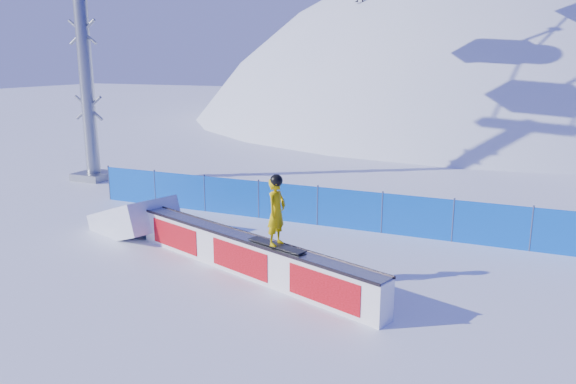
% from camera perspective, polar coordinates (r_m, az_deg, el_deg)
% --- Properties ---
extents(ground, '(160.00, 160.00, 0.00)m').
position_cam_1_polar(ground, '(12.38, 8.79, -10.47)').
color(ground, white).
rests_on(ground, ground).
extents(snow_hill, '(64.00, 64.00, 64.00)m').
position_cam_1_polar(snow_hill, '(57.82, 19.13, -10.78)').
color(snow_hill, silver).
rests_on(snow_hill, ground).
extents(safety_fence, '(22.05, 0.05, 1.30)m').
position_cam_1_polar(safety_fence, '(16.33, 12.94, -2.47)').
color(safety_fence, blue).
rests_on(safety_fence, ground).
extents(rail_box, '(7.50, 3.10, 0.93)m').
position_cam_1_polar(rail_box, '(13.31, -4.17, -6.47)').
color(rail_box, white).
rests_on(rail_box, ground).
extents(snow_ramp, '(2.99, 2.40, 1.62)m').
position_cam_1_polar(snow_ramp, '(17.16, -15.27, -3.93)').
color(snow_ramp, white).
rests_on(snow_ramp, ground).
extents(snowboarder, '(1.55, 0.78, 1.62)m').
position_cam_1_polar(snowboarder, '(12.26, -1.18, -1.96)').
color(snowboarder, black).
rests_on(snowboarder, rail_box).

